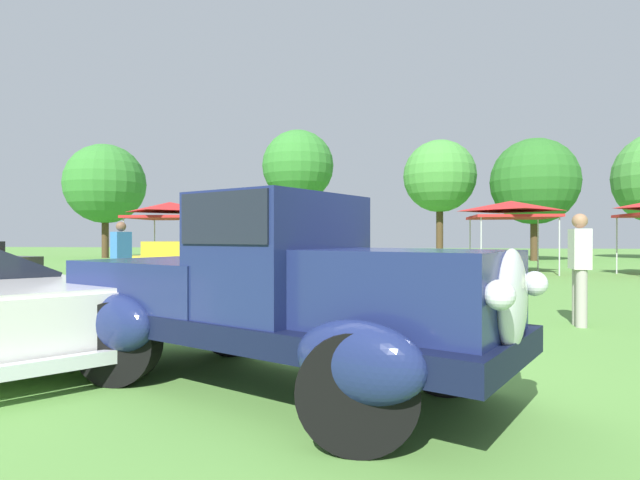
# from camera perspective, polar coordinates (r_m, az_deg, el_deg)

# --- Properties ---
(ground_plane) EXTENTS (120.00, 120.00, 0.00)m
(ground_plane) POSITION_cam_1_polar(r_m,az_deg,el_deg) (4.96, -0.66, -15.27)
(ground_plane) COLOR #568C3D
(feature_pickup_truck) EXTENTS (4.41, 3.21, 1.70)m
(feature_pickup_truck) POSITION_cam_1_polar(r_m,az_deg,el_deg) (4.52, -5.16, -5.64)
(feature_pickup_truck) COLOR black
(feature_pickup_truck) RESTS_ON ground_plane
(show_car_yellow) EXTENTS (4.14, 2.71, 1.22)m
(show_car_yellow) POSITION_cam_1_polar(r_m,az_deg,el_deg) (14.87, -14.89, -2.55)
(show_car_yellow) COLOR yellow
(show_car_yellow) RESTS_ON ground_plane
(spectator_near_truck) EXTENTS (0.27, 0.42, 1.69)m
(spectator_near_truck) POSITION_cam_1_polar(r_m,az_deg,el_deg) (8.57, 27.03, -2.54)
(spectator_near_truck) COLOR #9E998E
(spectator_near_truck) RESTS_ON ground_plane
(spectator_between_cars) EXTENTS (0.38, 0.46, 1.69)m
(spectator_between_cars) POSITION_cam_1_polar(r_m,az_deg,el_deg) (12.38, -21.34, -1.67)
(spectator_between_cars) COLOR #283351
(spectator_between_cars) RESTS_ON ground_plane
(spectator_by_row) EXTENTS (0.41, 0.47, 1.69)m
(spectator_by_row) POSITION_cam_1_polar(r_m,az_deg,el_deg) (12.63, -5.44, -1.61)
(spectator_by_row) COLOR #383838
(spectator_by_row) RESTS_ON ground_plane
(canopy_tent_left_field) EXTENTS (2.74, 2.74, 2.71)m
(canopy_tent_left_field) POSITION_cam_1_polar(r_m,az_deg,el_deg) (20.66, -16.45, 3.30)
(canopy_tent_left_field) COLOR #B7B7BC
(canopy_tent_left_field) RESTS_ON ground_plane
(canopy_tent_center_field) EXTENTS (2.92, 2.92, 2.71)m
(canopy_tent_center_field) POSITION_cam_1_polar(r_m,az_deg,el_deg) (20.48, 20.60, 3.32)
(canopy_tent_center_field) COLOR #B7B7BC
(canopy_tent_center_field) RESTS_ON ground_plane
(treeline_far_left) EXTENTS (5.14, 5.14, 7.40)m
(treeline_far_left) POSITION_cam_1_polar(r_m,az_deg,el_deg) (36.17, -22.89, 5.79)
(treeline_far_left) COLOR #47331E
(treeline_far_left) RESTS_ON ground_plane
(treeline_mid_left) EXTENTS (4.78, 4.78, 8.52)m
(treeline_mid_left) POSITION_cam_1_polar(r_m,az_deg,el_deg) (34.51, -2.47, 8.22)
(treeline_mid_left) COLOR #47331E
(treeline_mid_left) RESTS_ON ground_plane
(treeline_center) EXTENTS (4.56, 4.56, 7.50)m
(treeline_center) POSITION_cam_1_polar(r_m,az_deg,el_deg) (33.33, 13.24, 6.92)
(treeline_center) COLOR #47331E
(treeline_center) RESTS_ON ground_plane
(treeline_mid_right) EXTENTS (4.92, 4.92, 7.00)m
(treeline_mid_right) POSITION_cam_1_polar(r_m,az_deg,el_deg) (31.82, 22.85, 6.03)
(treeline_mid_right) COLOR #47331E
(treeline_mid_right) RESTS_ON ground_plane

